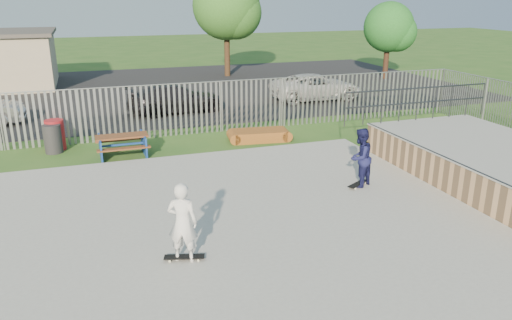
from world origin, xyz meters
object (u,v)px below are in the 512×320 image
object	(u,v)px
trash_bin_grey	(53,139)
car_white	(316,87)
car_dark	(176,98)
tree_right	(389,27)
skater_navy	(360,158)
skater_white	(183,222)
trash_bin_red	(55,135)
picnic_table	(122,145)
tree_mid	(226,6)
funbox	(259,135)

from	to	relation	value
trash_bin_grey	car_white	bearing A→B (deg)	23.38
car_dark	tree_right	world-z (taller)	tree_right
trash_bin_grey	skater_navy	size ratio (longest dim) A/B	0.60
car_white	skater_white	size ratio (longest dim) A/B	2.89
trash_bin_red	car_dark	size ratio (longest dim) A/B	0.24
picnic_table	tree_mid	world-z (taller)	tree_mid
picnic_table	skater_white	xyz separation A→B (m)	(0.57, -7.82, 0.60)
tree_mid	tree_right	xyz separation A→B (m)	(9.37, -4.30, -1.26)
trash_bin_grey	skater_white	size ratio (longest dim) A/B	0.60
trash_bin_grey	tree_right	xyz separation A→B (m)	(19.61, 10.21, 2.74)
trash_bin_red	tree_right	bearing A→B (deg)	26.74
funbox	skater_white	world-z (taller)	skater_white
funbox	car_dark	distance (m)	6.02
picnic_table	car_dark	size ratio (longest dim) A/B	0.39
skater_navy	skater_white	xyz separation A→B (m)	(-5.32, -2.47, 0.00)
trash_bin_grey	skater_white	distance (m)	9.39
trash_bin_red	tree_mid	xyz separation A→B (m)	(10.17, 14.15, 3.96)
car_white	skater_white	xyz separation A→B (m)	(-9.63, -14.32, 0.29)
funbox	skater_navy	xyz separation A→B (m)	(0.94, -5.66, 0.77)
tree_mid	skater_white	world-z (taller)	tree_mid
skater_white	car_dark	bearing A→B (deg)	-73.98
trash_bin_red	tree_mid	bearing A→B (deg)	54.28
funbox	picnic_table	bearing A→B (deg)	-169.34
trash_bin_red	car_dark	bearing A→B (deg)	41.55
funbox	car_dark	size ratio (longest dim) A/B	0.47
car_dark	car_white	bearing A→B (deg)	-92.27
trash_bin_red	tree_right	xyz separation A→B (m)	(19.54, 9.84, 2.70)
picnic_table	car_dark	xyz separation A→B (m)	(2.86, 5.93, 0.29)
trash_bin_grey	tree_right	bearing A→B (deg)	27.50
picnic_table	tree_right	size ratio (longest dim) A/B	0.36
trash_bin_red	skater_white	size ratio (longest dim) A/B	0.65
trash_bin_red	skater_white	xyz separation A→B (m)	(2.72, -9.31, 0.44)
skater_navy	trash_bin_grey	bearing A→B (deg)	-68.29
car_white	tree_right	bearing A→B (deg)	-54.67
tree_right	skater_white	distance (m)	25.60
picnic_table	skater_navy	size ratio (longest dim) A/B	1.05
funbox	tree_right	distance (m)	16.90
funbox	tree_right	world-z (taller)	tree_right
tree_mid	skater_white	bearing A→B (deg)	-107.63
picnic_table	trash_bin_red	world-z (taller)	trash_bin_red
tree_right	skater_white	world-z (taller)	tree_right
car_dark	tree_right	bearing A→B (deg)	-76.31
picnic_table	tree_mid	xyz separation A→B (m)	(8.03, 15.64, 4.13)
car_white	tree_mid	xyz separation A→B (m)	(-2.18, 9.14, 3.82)
trash_bin_red	trash_bin_grey	distance (m)	0.37
car_dark	skater_navy	world-z (taller)	skater_navy
picnic_table	tree_right	bearing A→B (deg)	32.29
trash_bin_grey	car_dark	world-z (taller)	car_dark
trash_bin_red	skater_white	bearing A→B (deg)	-73.73
funbox	skater_white	size ratio (longest dim) A/B	1.25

